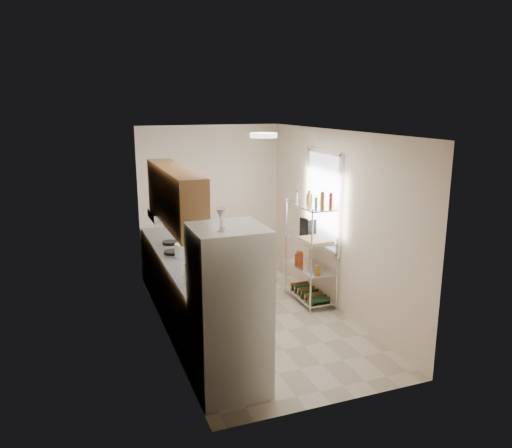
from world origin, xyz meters
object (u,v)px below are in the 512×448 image
at_px(rice_cooker, 183,250).
at_px(espresso_machine, 308,226).
at_px(refrigerator, 229,311).
at_px(cutting_board, 315,240).
at_px(frying_pan_large, 172,252).

bearing_deg(rice_cooker, espresso_machine, 3.40).
bearing_deg(refrigerator, cutting_board, 42.08).
relative_size(refrigerator, frying_pan_large, 7.42).
xyz_separation_m(refrigerator, rice_cooker, (-0.04, 1.94, 0.11)).
xyz_separation_m(frying_pan_large, cutting_board, (2.00, -0.47, 0.11)).
relative_size(rice_cooker, cutting_board, 0.50).
distance_m(refrigerator, espresso_machine, 2.82).
relative_size(rice_cooker, frying_pan_large, 0.97).
bearing_deg(cutting_board, espresso_machine, 79.78).
height_order(cutting_board, espresso_machine, espresso_machine).
distance_m(frying_pan_large, espresso_machine, 2.09).
bearing_deg(frying_pan_large, refrigerator, -91.33).
xyz_separation_m(refrigerator, espresso_machine, (1.92, 2.06, 0.26)).
relative_size(cutting_board, espresso_machine, 1.73).
height_order(rice_cooker, espresso_machine, espresso_machine).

